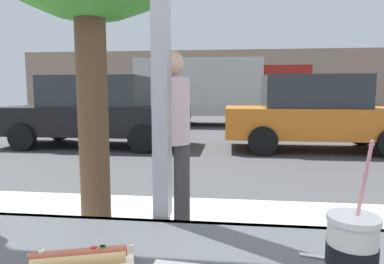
% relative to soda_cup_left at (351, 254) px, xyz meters
% --- Properties ---
extents(ground_plane, '(60.00, 60.00, 0.00)m').
position_rel_soda_cup_left_xyz_m(ground_plane, '(-0.47, 8.32, -1.07)').
color(ground_plane, '#424244').
extents(sidewalk_strip, '(16.00, 2.80, 0.11)m').
position_rel_soda_cup_left_xyz_m(sidewalk_strip, '(-0.47, 1.92, -1.02)').
color(sidewalk_strip, '#B2ADA3').
rests_on(sidewalk_strip, ground).
extents(building_facade_far, '(28.00, 1.20, 4.03)m').
position_rel_soda_cup_left_xyz_m(building_facade_far, '(-0.47, 22.49, 0.94)').
color(building_facade_far, gray).
rests_on(building_facade_far, ground).
extents(soda_cup_left, '(0.10, 0.10, 0.32)m').
position_rel_soda_cup_left_xyz_m(soda_cup_left, '(0.00, 0.00, 0.00)').
color(soda_cup_left, white).
rests_on(soda_cup_left, window_counter).
extents(hotdog_tray_near, '(0.27, 0.17, 0.05)m').
position_rel_soda_cup_left_xyz_m(hotdog_tray_near, '(-0.59, 0.03, -0.06)').
color(hotdog_tray_near, beige).
rests_on(hotdog_tray_near, window_counter).
extents(loose_straw, '(0.19, 0.05, 0.01)m').
position_rel_soda_cup_left_xyz_m(loose_straw, '(0.02, 0.14, -0.08)').
color(loose_straw, white).
rests_on(loose_straw, window_counter).
extents(parked_car_black, '(4.65, 1.94, 1.77)m').
position_rel_soda_cup_left_xyz_m(parked_car_black, '(-3.66, 7.63, -0.19)').
color(parked_car_black, black).
rests_on(parked_car_black, ground).
extents(parked_car_orange, '(4.28, 1.90, 1.76)m').
position_rel_soda_cup_left_xyz_m(parked_car_orange, '(1.72, 7.63, -0.19)').
color(parked_car_orange, orange).
rests_on(parked_car_orange, ground).
extents(box_truck, '(6.70, 2.44, 2.65)m').
position_rel_soda_cup_left_xyz_m(box_truck, '(-0.77, 13.41, 0.42)').
color(box_truck, beige).
rests_on(box_truck, ground).
extents(pedestrian, '(0.32, 0.32, 1.63)m').
position_rel_soda_cup_left_xyz_m(pedestrian, '(-0.76, 2.19, -0.03)').
color(pedestrian, '#383638').
rests_on(pedestrian, sidewalk_strip).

